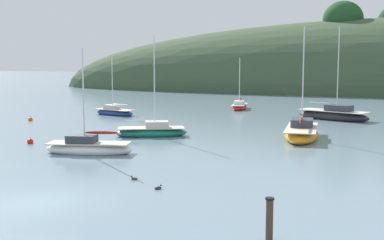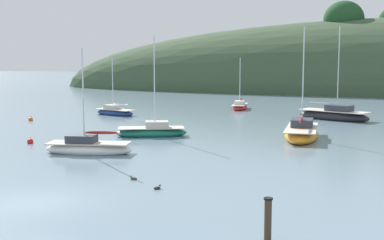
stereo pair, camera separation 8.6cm
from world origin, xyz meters
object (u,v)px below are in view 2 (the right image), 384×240
Objects in this scene: sailboat_teal_outer at (115,112)px; mooring_buoy_channel at (30,142)px; mooring_buoy_outer at (31,119)px; duck_lead at (157,188)px; sailboat_orange_cutter at (88,148)px; sailboat_cream_ketch at (152,132)px; sailboat_white_near at (301,133)px; sailboat_yellow_far at (334,115)px; sailboat_black_sloop at (240,106)px; duck_lone_left at (133,179)px; jetty_piling at (268,219)px.

sailboat_teal_outer is 18.95m from mooring_buoy_channel.
mooring_buoy_outer is 1.37× the size of duck_lead.
sailboat_teal_outer is 22.56m from sailboat_orange_cutter.
sailboat_cream_ketch is 0.92× the size of sailboat_white_near.
sailboat_white_near is at bearing 12.02° from sailboat_cream_ketch.
duck_lead is (7.62, -6.96, -0.30)m from sailboat_orange_cutter.
mooring_buoy_channel is at bearing -132.03° from sailboat_yellow_far.
sailboat_black_sloop is 38.58m from duck_lead.
sailboat_cream_ketch reaches higher than mooring_buoy_outer.
sailboat_white_near is 19.87m from mooring_buoy_channel.
jetty_piling is at bearing -39.38° from duck_lone_left.
sailboat_orange_cutter reaches higher than duck_lead.
sailboat_cream_ketch is 0.85× the size of sailboat_yellow_far.
jetty_piling is (-0.17, -35.93, 0.31)m from sailboat_yellow_far.
mooring_buoy_outer is at bearing -159.64° from sailboat_yellow_far.
jetty_piling reaches higher than duck_lead.
sailboat_white_near is at bearing -6.68° from mooring_buoy_outer.
mooring_buoy_channel is 13.94m from duck_lone_left.
sailboat_orange_cutter reaches higher than duck_lone_left.
sailboat_black_sloop is 16.07× the size of duck_lead.
sailboat_yellow_far is 27.57m from sailboat_orange_cutter.
duck_lone_left is at bearing -33.40° from mooring_buoy_channel.
sailboat_orange_cutter is 17.32× the size of duck_lead.
sailboat_teal_outer is 32.23m from duck_lead.
sailboat_white_near is 26.49m from mooring_buoy_outer.
duck_lead is at bearing -66.07° from sailboat_cream_ketch.
sailboat_orange_cutter is at bearing -67.06° from sailboat_teal_outer.
sailboat_yellow_far is at bearing 78.66° from duck_lead.
sailboat_teal_outer is 0.67× the size of sailboat_yellow_far.
jetty_piling is at bearing -41.51° from sailboat_orange_cutter.
sailboat_yellow_far is at bearing 20.36° from mooring_buoy_outer.
sailboat_teal_outer is (-9.76, 12.74, -0.03)m from sailboat_cream_ketch.
sailboat_teal_outer is 39.76m from jetty_piling.
mooring_buoy_channel reaches higher than duck_lead.
sailboat_cream_ketch is 20.38m from sailboat_yellow_far.
sailboat_cream_ketch is 9.08m from mooring_buoy_channel.
duck_lone_left is at bearing -70.57° from sailboat_cream_ketch.
sailboat_yellow_far is 17.34× the size of mooring_buoy_channel.
sailboat_white_near reaches higher than sailboat_orange_cutter.
sailboat_yellow_far reaches higher than sailboat_orange_cutter.
sailboat_cream_ketch is at bearing -93.83° from sailboat_black_sloop.
sailboat_teal_outer is 11.66× the size of mooring_buoy_channel.
duck_lone_left is at bearing -105.21° from sailboat_yellow_far.
jetty_piling is (7.85, -6.44, 0.69)m from duck_lone_left.
sailboat_yellow_far is at bearing 74.79° from duck_lone_left.
sailboat_white_near is at bearing 24.89° from mooring_buoy_channel.
mooring_buoy_channel is at bearing -155.11° from sailboat_white_near.
sailboat_black_sloop is at bearing 85.39° from sailboat_orange_cutter.
sailboat_cream_ketch is 14.71× the size of mooring_buoy_outer.
duck_lone_left is at bearing -84.95° from sailboat_black_sloop.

